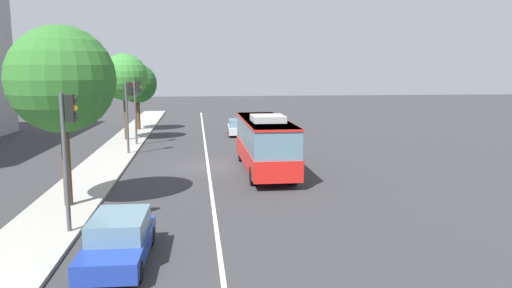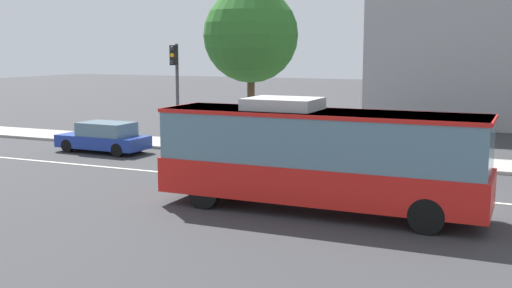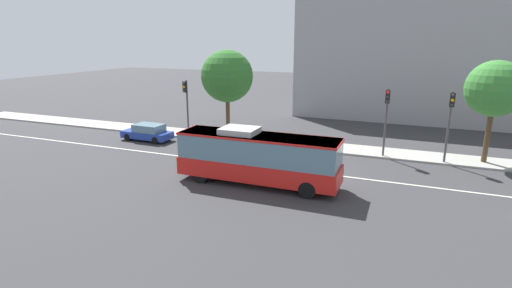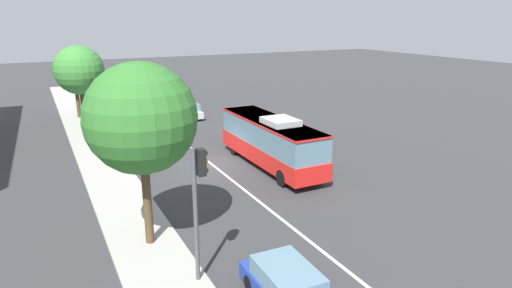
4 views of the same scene
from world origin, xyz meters
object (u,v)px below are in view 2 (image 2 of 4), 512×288
object	(u,v)px
sedan_blue	(104,137)
traffic_light_far_corner	(176,78)
street_tree_kerbside_left	(251,36)
transit_bus	(319,153)

from	to	relation	value
sedan_blue	traffic_light_far_corner	bearing A→B (deg)	-141.95
sedan_blue	street_tree_kerbside_left	distance (m)	8.60
transit_bus	traffic_light_far_corner	distance (m)	13.41
sedan_blue	traffic_light_far_corner	distance (m)	4.50
traffic_light_far_corner	street_tree_kerbside_left	xyz separation A→B (m)	(3.56, 1.05, 2.01)
traffic_light_far_corner	transit_bus	bearing A→B (deg)	49.02
sedan_blue	street_tree_kerbside_left	size ratio (longest dim) A/B	0.58
transit_bus	street_tree_kerbside_left	distance (m)	12.25
sedan_blue	traffic_light_far_corner	size ratio (longest dim) A/B	0.88
traffic_light_far_corner	street_tree_kerbside_left	world-z (taller)	street_tree_kerbside_left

